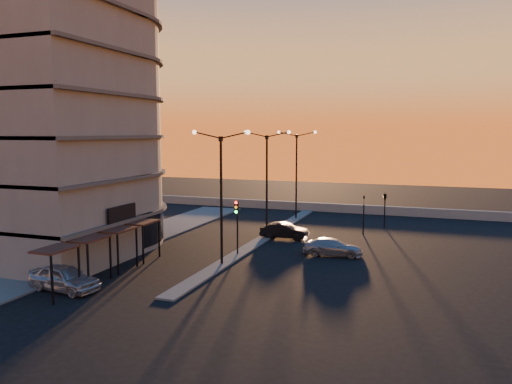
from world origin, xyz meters
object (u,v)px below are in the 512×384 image
Objects in this scene: traffic_light_main at (237,218)px; car_sedan at (284,231)px; car_hatchback at (64,278)px; car_wagon at (333,247)px; streetlamp_mid at (267,175)px.

car_sedan is (1.65, 7.12, -2.20)m from traffic_light_main.
car_wagon is (13.38, 13.81, -0.13)m from car_hatchback.
car_wagon is (6.88, 2.52, -2.23)m from traffic_light_main.
traffic_light_main reaches higher than car_hatchback.
car_hatchback is at bearing 152.67° from car_sedan.
traffic_light_main is 7.63m from car_sedan.
car_sedan reaches higher than car_wagon.
car_wagon is at bearing -134.78° from car_sedan.
car_hatchback is 1.10× the size of car_sedan.
streetlamp_mid reaches higher than car_wagon.
car_sedan is at bearing 42.89° from car_wagon.
streetlamp_mid is 5.17m from car_sedan.
car_hatchback reaches higher than car_sedan.
traffic_light_main reaches higher than car_wagon.
streetlamp_mid is 2.07× the size of car_hatchback.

